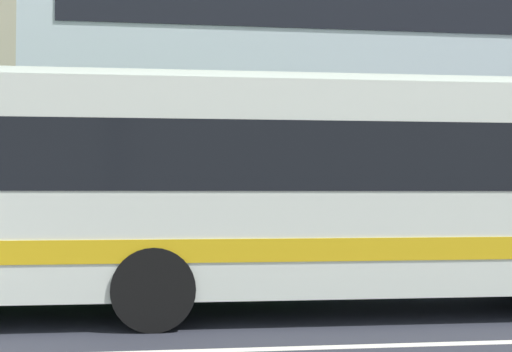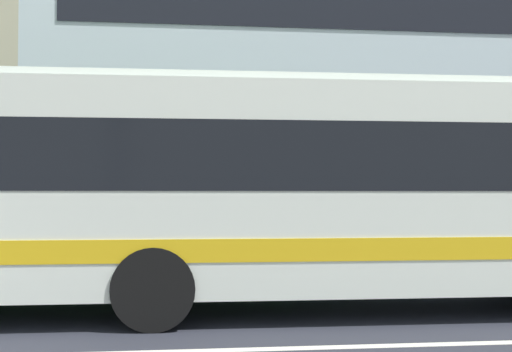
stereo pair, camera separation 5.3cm
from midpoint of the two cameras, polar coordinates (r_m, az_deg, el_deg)
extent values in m
cube|color=silver|center=(22.11, 13.96, 10.51)|extent=(23.75, 8.44, 12.57)
cube|color=white|center=(8.67, -4.14, -1.25)|extent=(12.00, 2.67, 2.69)
cube|color=black|center=(8.69, -4.13, 1.42)|extent=(11.28, 2.68, 0.86)
cube|color=gold|center=(8.70, -4.15, -6.13)|extent=(11.76, 2.69, 0.28)
cube|color=white|center=(8.80, -4.12, 7.95)|extent=(11.51, 2.26, 0.12)
cylinder|color=black|center=(11.23, 22.21, -7.35)|extent=(1.00, 0.29, 1.00)
cylinder|color=black|center=(9.92, -8.75, -8.22)|extent=(1.00, 0.29, 1.00)
cylinder|color=black|center=(7.59, -9.59, -10.23)|extent=(1.00, 0.29, 1.00)
camera|label=1|loc=(0.03, -90.17, 0.01)|focal=43.39mm
camera|label=2|loc=(0.03, 89.83, -0.01)|focal=43.39mm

